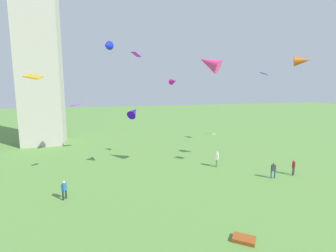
{
  "coord_description": "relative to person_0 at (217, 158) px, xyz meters",
  "views": [
    {
      "loc": [
        -8.96,
        -4.47,
        9.13
      ],
      "look_at": [
        -2.7,
        16.57,
        5.78
      ],
      "focal_mm": 27.17,
      "sensor_mm": 36.0,
      "label": 1
    }
  ],
  "objects": [
    {
      "name": "kite_flying_7",
      "position": [
        11.34,
        7.47,
        10.13
      ],
      "size": [
        0.79,
        1.18,
        0.53
      ],
      "rotation": [
        0.0,
        0.0,
        1.6
      ],
      "color": "#212DBD"
    },
    {
      "name": "kite_flying_6",
      "position": [
        7.96,
        -3.22,
        10.91
      ],
      "size": [
        1.96,
        1.88,
        1.2
      ],
      "rotation": [
        0.0,
        0.0,
        0.89
      ],
      "color": "#BB510F"
    },
    {
      "name": "kite_flying_5",
      "position": [
        -11.74,
        3.77,
        12.64
      ],
      "size": [
        1.54,
        1.78,
        1.16
      ],
      "rotation": [
        0.0,
        0.0,
        5.83
      ],
      "color": "#1421E4"
    },
    {
      "name": "kite_flying_9",
      "position": [
        -9.27,
        1.89,
        5.42
      ],
      "size": [
        1.77,
        1.95,
        1.48
      ],
      "rotation": [
        0.0,
        0.0,
        2.54
      ],
      "color": "#310ADF"
    },
    {
      "name": "kite_bundle_2",
      "position": [
        -5.18,
        -13.51,
        -0.92
      ],
      "size": [
        1.57,
        1.53,
        0.23
      ],
      "primitive_type": "cube",
      "rotation": [
        0.0,
        0.0,
        2.43
      ],
      "color": "#92451A",
      "rests_on": "ground_plane"
    },
    {
      "name": "person_1",
      "position": [
        6.4,
        -4.82,
        -0.1
      ],
      "size": [
        0.49,
        0.45,
        1.65
      ],
      "rotation": [
        0.0,
        0.0,
        0.61
      ],
      "color": "#2D3338",
      "rests_on": "ground_plane"
    },
    {
      "name": "kite_flying_2",
      "position": [
        -0.25,
        1.57,
        2.62
      ],
      "size": [
        1.3,
        1.39,
        0.23
      ],
      "rotation": [
        0.0,
        0.0,
        5.32
      ],
      "color": "#86E836"
    },
    {
      "name": "kite_flying_3",
      "position": [
        -18.85,
        1.65,
        9.12
      ],
      "size": [
        1.79,
        1.49,
        0.62
      ],
      "rotation": [
        0.0,
        0.0,
        2.75
      ],
      "color": "#B68916"
    },
    {
      "name": "kite_flying_8",
      "position": [
        -8.38,
        4.75,
        11.91
      ],
      "size": [
        1.34,
        1.37,
        0.61
      ],
      "rotation": [
        0.0,
        0.0,
        0.72
      ],
      "color": "#B31EE8"
    },
    {
      "name": "person_3",
      "position": [
        3.69,
        -5.04,
        -0.12
      ],
      "size": [
        0.48,
        0.36,
        1.6
      ],
      "rotation": [
        0.0,
        0.0,
        5.97
      ],
      "color": "#235693",
      "rests_on": "ground_plane"
    },
    {
      "name": "kite_flying_4",
      "position": [
        -2.4,
        -2.35,
        10.46
      ],
      "size": [
        2.8,
        2.71,
        2.16
      ],
      "rotation": [
        0.0,
        0.0,
        4.0
      ],
      "color": "#EC3583"
    },
    {
      "name": "kite_flying_0",
      "position": [
        -15.06,
        0.17,
        6.44
      ],
      "size": [
        1.0,
        0.9,
        0.27
      ],
      "rotation": [
        0.0,
        0.0,
        0.49
      ],
      "color": "purple"
    },
    {
      "name": "kite_flying_1",
      "position": [
        -4.33,
        3.04,
        8.79
      ],
      "size": [
        0.98,
        1.22,
        0.8
      ],
      "rotation": [
        0.0,
        0.0,
        0.29
      ],
      "color": "#C61792"
    },
    {
      "name": "person_2",
      "position": [
        -16.07,
        -4.26,
        -0.13
      ],
      "size": [
        0.42,
        0.47,
        1.58
      ],
      "rotation": [
        0.0,
        0.0,
        4.14
      ],
      "color": "#1E2333",
      "rests_on": "ground_plane"
    },
    {
      "name": "person_0",
      "position": [
        0.0,
        0.0,
        0.0
      ],
      "size": [
        0.51,
        0.54,
        1.82
      ],
      "rotation": [
        0.0,
        0.0,
        4.05
      ],
      "color": "#51754C",
      "rests_on": "ground_plane"
    }
  ]
}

